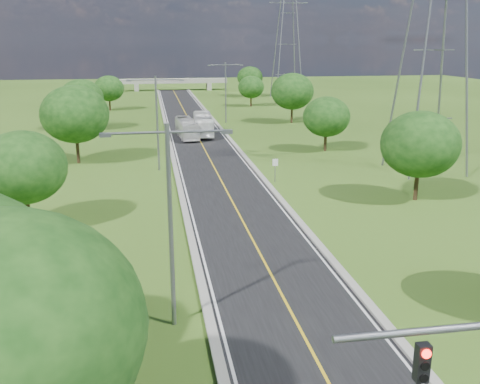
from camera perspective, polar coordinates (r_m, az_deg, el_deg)
name	(u,v)px	position (r m, az deg, el deg)	size (l,w,h in m)	color
ground	(201,143)	(73.47, -4.17, 5.23)	(260.00, 260.00, 0.00)	#2F4D15
road	(197,135)	(79.35, -4.60, 6.04)	(8.00, 150.00, 0.06)	black
curb_left	(168,136)	(79.09, -7.68, 5.98)	(0.50, 150.00, 0.22)	gray
curb_right	(226,134)	(79.80, -1.54, 6.20)	(0.50, 150.00, 0.22)	gray
speed_limit_sign	(275,166)	(52.66, 3.77, 2.75)	(0.55, 0.09, 2.40)	slate
overpass	(173,82)	(152.45, -7.17, 11.60)	(30.00, 3.00, 3.20)	gray
streetlight_near_left	(170,210)	(25.09, -7.47, -1.92)	(5.90, 0.25, 10.00)	slate
streetlight_mid_left	(157,115)	(57.41, -8.86, 8.10)	(5.90, 0.25, 10.00)	slate
streetlight_far_right	(226,87)	(91.11, -1.54, 11.11)	(5.90, 0.25, 10.00)	slate
power_tower_near	(436,35)	(59.31, 20.15, 15.42)	(9.00, 6.40, 28.00)	slate
power_tower_far	(287,38)	(131.04, 5.09, 16.05)	(9.00, 6.40, 28.00)	slate
tree_lb	(23,167)	(41.92, -22.14, 2.44)	(6.30, 6.30, 7.33)	black
tree_lc	(75,114)	(62.95, -17.22, 7.92)	(7.56, 7.56, 8.79)	black
tree_ld	(82,98)	(86.93, -16.55, 9.59)	(6.72, 6.72, 7.82)	black
tree_le	(109,88)	(110.55, -13.82, 10.68)	(5.88, 5.88, 6.84)	black
tree_lf	(1,332)	(16.44, -24.10, -13.46)	(7.98, 7.98, 9.28)	black
tree_rb	(420,144)	(48.43, 18.66, 4.83)	(6.72, 6.72, 7.82)	black
tree_rc	(326,117)	(68.11, 9.21, 7.92)	(5.88, 5.88, 6.84)	black
tree_rd	(292,91)	(91.41, 5.61, 10.63)	(7.14, 7.14, 8.30)	black
tree_re	(251,87)	(114.29, 1.19, 11.13)	(5.46, 5.46, 6.35)	black
tree_rf	(250,78)	(134.49, 1.07, 12.11)	(6.30, 6.30, 7.33)	black
bus_outbound	(203,124)	(79.46, -3.95, 7.22)	(2.59, 11.07, 3.08)	white
bus_inbound	(187,128)	(77.30, -5.69, 6.79)	(2.27, 9.69, 2.70)	silver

